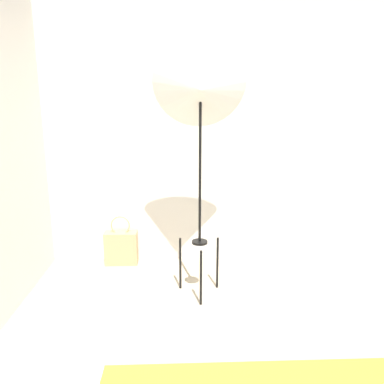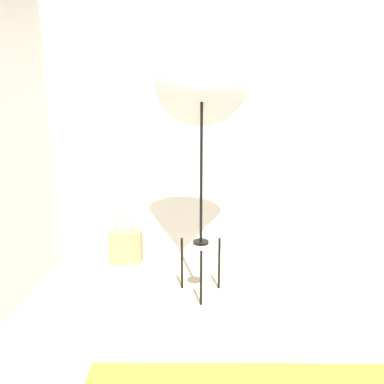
# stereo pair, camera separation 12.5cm
# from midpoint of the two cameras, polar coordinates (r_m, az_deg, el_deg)

# --- Properties ---
(wall_back) EXTENTS (8.00, 0.05, 2.60)m
(wall_back) POSITION_cam_midpoint_polar(r_m,az_deg,el_deg) (3.68, 5.57, 9.09)
(wall_back) COLOR silver
(wall_back) RESTS_ON ground_plane
(photo_umbrella) EXTENTS (0.73, 0.44, 2.08)m
(photo_umbrella) POSITION_cam_midpoint_polar(r_m,az_deg,el_deg) (2.90, 2.78, 15.62)
(photo_umbrella) COLOR black
(photo_umbrella) RESTS_ON ground_plane
(tote_bag) EXTENTS (0.32, 0.14, 0.49)m
(tote_bag) POSITION_cam_midpoint_polar(r_m,az_deg,el_deg) (3.85, -9.15, -8.15)
(tote_bag) COLOR tan
(tote_bag) RESTS_ON ground_plane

